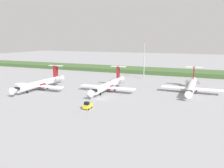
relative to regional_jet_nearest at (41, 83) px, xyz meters
name	(u,v)px	position (x,y,z in m)	size (l,w,h in m)	color
ground_plane	(126,84)	(29.00, 24.94, -2.54)	(500.00, 500.00, 0.00)	#939399
grass_berm	(147,71)	(29.00, 65.83, -1.37)	(320.00, 20.00, 2.34)	#426033
regional_jet_nearest	(41,83)	(0.00, 0.00, 0.00)	(22.81, 31.00, 9.00)	white
regional_jet_second	(109,85)	(27.58, 7.82, 0.00)	(22.81, 31.00, 9.00)	white
regional_jet_third	(192,86)	(58.59, 18.22, 0.00)	(22.81, 31.00, 9.00)	white
antenna_mast	(144,63)	(32.85, 42.98, 5.78)	(4.40, 0.50, 19.90)	#B2B2B7
baggage_tug	(88,106)	(31.22, -16.95, -1.53)	(1.72, 3.20, 2.30)	yellow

